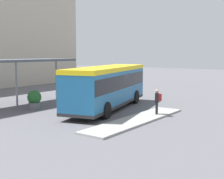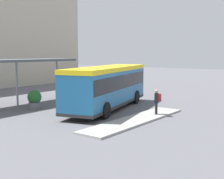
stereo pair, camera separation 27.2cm
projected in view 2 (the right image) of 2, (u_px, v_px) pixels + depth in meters
name	position (u px, v px, depth m)	size (l,w,h in m)	color
ground_plane	(108.00, 109.00, 22.82)	(120.00, 120.00, 0.00)	#5B5B60
curb_island	(136.00, 120.00, 18.83)	(9.08, 1.80, 0.12)	#9E9E99
city_bus	(108.00, 84.00, 22.62)	(10.58, 4.97, 3.11)	#1E6093
pedestrian_waiting	(157.00, 100.00, 20.20)	(0.47, 0.51, 1.62)	#232328
bicycle_red	(121.00, 89.00, 32.07)	(0.48, 1.72, 0.75)	black
bicycle_blue	(115.00, 89.00, 32.65)	(0.48, 1.54, 0.67)	black
bicycle_orange	(107.00, 88.00, 33.09)	(0.48, 1.55, 0.67)	black
station_shelter	(16.00, 62.00, 24.03)	(10.01, 3.26, 3.60)	#4C515B
potted_planter_near_shelter	(35.00, 99.00, 22.75)	(1.01, 1.01, 1.39)	slate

